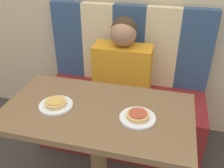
{
  "coord_description": "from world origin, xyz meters",
  "views": [
    {
      "loc": [
        0.34,
        -1.02,
        1.51
      ],
      "look_at": [
        0.0,
        0.32,
        0.72
      ],
      "focal_mm": 40.0,
      "sensor_mm": 36.0,
      "label": 1
    }
  ],
  "objects_px": {
    "pizza_left": "(56,103)",
    "plate_right": "(138,118)",
    "person": "(123,61)",
    "plate_left": "(56,105)",
    "pizza_right": "(138,115)"
  },
  "relations": [
    {
      "from": "person",
      "to": "pizza_right",
      "type": "distance_m",
      "value": 0.7
    },
    {
      "from": "pizza_right",
      "to": "pizza_left",
      "type": "bearing_deg",
      "value": 180.0
    },
    {
      "from": "person",
      "to": "plate_left",
      "type": "distance_m",
      "value": 0.7
    },
    {
      "from": "person",
      "to": "plate_right",
      "type": "distance_m",
      "value": 0.7
    },
    {
      "from": "pizza_left",
      "to": "pizza_right",
      "type": "distance_m",
      "value": 0.44
    },
    {
      "from": "person",
      "to": "plate_right",
      "type": "relative_size",
      "value": 3.37
    },
    {
      "from": "person",
      "to": "plate_left",
      "type": "relative_size",
      "value": 3.37
    },
    {
      "from": "plate_right",
      "to": "pizza_right",
      "type": "distance_m",
      "value": 0.02
    },
    {
      "from": "pizza_right",
      "to": "plate_left",
      "type": "bearing_deg",
      "value": 180.0
    },
    {
      "from": "plate_left",
      "to": "pizza_right",
      "type": "distance_m",
      "value": 0.44
    },
    {
      "from": "person",
      "to": "plate_right",
      "type": "height_order",
      "value": "person"
    },
    {
      "from": "plate_right",
      "to": "pizza_right",
      "type": "bearing_deg",
      "value": -90.0
    },
    {
      "from": "person",
      "to": "pizza_right",
      "type": "relative_size",
      "value": 5.34
    },
    {
      "from": "pizza_left",
      "to": "plate_right",
      "type": "bearing_deg",
      "value": 0.0
    },
    {
      "from": "person",
      "to": "pizza_left",
      "type": "bearing_deg",
      "value": -108.27
    }
  ]
}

